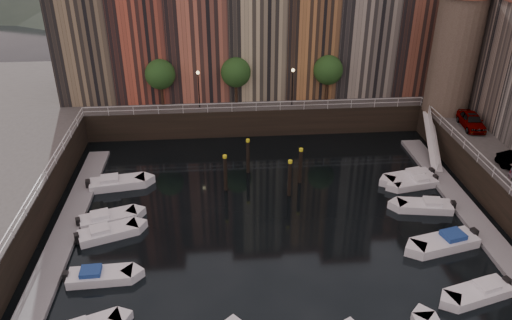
{
  "coord_description": "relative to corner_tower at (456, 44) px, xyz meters",
  "views": [
    {
      "loc": [
        -4.06,
        -33.18,
        23.24
      ],
      "look_at": [
        -1.0,
        4.0,
        3.46
      ],
      "focal_mm": 35.0,
      "sensor_mm": 36.0,
      "label": 1
    }
  ],
  "objects": [
    {
      "name": "ground",
      "position": [
        -20.0,
        -14.5,
        -10.19
      ],
      "size": [
        200.0,
        200.0,
        0.0
      ],
      "primitive_type": "plane",
      "color": "black",
      "rests_on": "ground"
    },
    {
      "name": "quay_far",
      "position": [
        -20.0,
        11.5,
        -8.69
      ],
      "size": [
        80.0,
        20.0,
        3.0
      ],
      "primitive_type": "cube",
      "color": "black",
      "rests_on": "ground"
    },
    {
      "name": "dock_left",
      "position": [
        -36.2,
        -15.5,
        -10.02
      ],
      "size": [
        2.0,
        28.0,
        0.35
      ],
      "primitive_type": "cube",
      "color": "gray",
      "rests_on": "ground"
    },
    {
      "name": "dock_right",
      "position": [
        -3.8,
        -15.5,
        -10.02
      ],
      "size": [
        2.0,
        28.0,
        0.35
      ],
      "primitive_type": "cube",
      "color": "gray",
      "rests_on": "ground"
    },
    {
      "name": "far_terrace",
      "position": [
        -16.69,
        9.0,
        0.76
      ],
      "size": [
        48.7,
        10.3,
        17.5
      ],
      "color": "#857254",
      "rests_on": "quay_far"
    },
    {
      "name": "corner_tower",
      "position": [
        0.0,
        0.0,
        0.0
      ],
      "size": [
        5.2,
        5.2,
        13.8
      ],
      "color": "#6B5B4C",
      "rests_on": "quay_right"
    },
    {
      "name": "promenade_trees",
      "position": [
        -21.33,
        3.7,
        -3.61
      ],
      "size": [
        21.2,
        3.2,
        5.2
      ],
      "color": "black",
      "rests_on": "quay_far"
    },
    {
      "name": "street_lamps",
      "position": [
        -21.0,
        2.7,
        -4.3
      ],
      "size": [
        10.36,
        0.36,
        4.18
      ],
      "color": "black",
      "rests_on": "quay_far"
    },
    {
      "name": "railings",
      "position": [
        -20.0,
        -9.62,
        -6.41
      ],
      "size": [
        36.08,
        34.04,
        0.52
      ],
      "color": "white",
      "rests_on": "ground"
    },
    {
      "name": "gangway",
      "position": [
        -2.9,
        -4.5,
        -8.28
      ],
      "size": [
        2.78,
        8.32,
        3.73
      ],
      "color": "white",
      "rests_on": "ground"
    },
    {
      "name": "mooring_pilings",
      "position": [
        -20.0,
        -8.84,
        -8.54
      ],
      "size": [
        7.14,
        4.77,
        3.78
      ],
      "color": "black",
      "rests_on": "ground"
    },
    {
      "name": "boat_left_1",
      "position": [
        -32.59,
        -20.6,
        -9.84
      ],
      "size": [
        4.61,
        1.83,
        1.05
      ],
      "rotation": [
        0.0,
        0.0,
        0.04
      ],
      "color": "white",
      "rests_on": "ground"
    },
    {
      "name": "boat_left_2",
      "position": [
        -32.94,
        -15.64,
        -9.83
      ],
      "size": [
        4.78,
        3.1,
        1.08
      ],
      "rotation": [
        0.0,
        0.0,
        0.35
      ],
      "color": "white",
      "rests_on": "ground"
    },
    {
      "name": "boat_left_3",
      "position": [
        -33.29,
        -13.66,
        -9.83
      ],
      "size": [
        4.78,
        2.93,
        1.07
      ],
      "rotation": [
        0.0,
        0.0,
        0.3
      ],
      "color": "white",
      "rests_on": "ground"
    },
    {
      "name": "boat_left_4",
      "position": [
        -33.45,
        -8.11,
        -9.8
      ],
      "size": [
        5.26,
        2.59,
        1.18
      ],
      "rotation": [
        0.0,
        0.0,
        0.15
      ],
      "color": "white",
      "rests_on": "ground"
    },
    {
      "name": "boat_right_0",
      "position": [
        -7.48,
        -24.26,
        -9.83
      ],
      "size": [
        4.8,
        2.82,
        1.08
      ],
      "rotation": [
        0.0,
        0.0,
        3.41
      ],
      "color": "white",
      "rests_on": "ground"
    },
    {
      "name": "boat_right_1",
      "position": [
        -7.47,
        -18.98,
        -9.79
      ],
      "size": [
        5.42,
        3.04,
        1.21
      ],
      "rotation": [
        0.0,
        0.0,
        3.38
      ],
      "color": "white",
      "rests_on": "ground"
    },
    {
      "name": "boat_right_2",
      "position": [
        -7.05,
        -14.02,
        -9.83
      ],
      "size": [
        4.79,
        2.37,
        1.07
      ],
      "rotation": [
        0.0,
        0.0,
        2.98
      ],
      "color": "white",
      "rests_on": "ground"
    },
    {
      "name": "boat_right_3",
      "position": [
        -6.56,
        -10.23,
        -9.86
      ],
      "size": [
        4.47,
        2.32,
        1.0
      ],
      "rotation": [
        0.0,
        0.0,
        3.33
      ],
      "color": "white",
      "rests_on": "ground"
    },
    {
      "name": "boat_right_4",
      "position": [
        -6.65,
        -9.23,
        -9.82
      ],
      "size": [
        4.9,
        2.66,
        1.1
      ],
      "rotation": [
        0.0,
        0.0,
        3.36
      ],
      "color": "white",
      "rests_on": "ground"
    },
    {
      "name": "car_a",
      "position": [
        0.61,
        -4.73,
        -6.44
      ],
      "size": [
        2.23,
        4.57,
        1.5
      ],
      "primitive_type": "imported",
      "rotation": [
        0.0,
        0.0,
        -0.11
      ],
      "color": "gray",
      "rests_on": "quay_right"
    }
  ]
}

